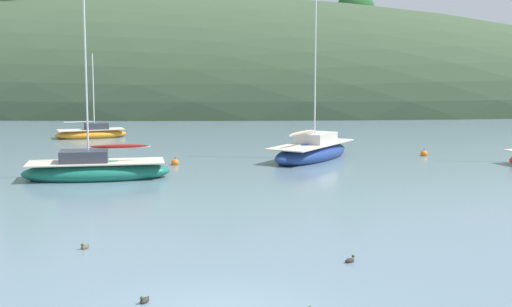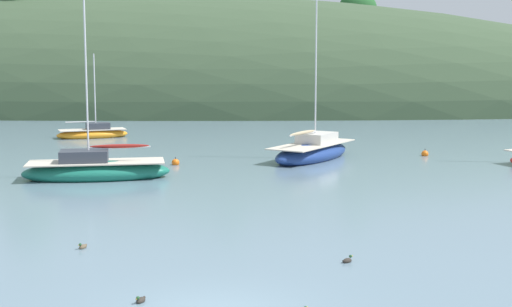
{
  "view_description": "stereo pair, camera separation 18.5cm",
  "coord_description": "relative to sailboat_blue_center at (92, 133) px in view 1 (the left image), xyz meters",
  "views": [
    {
      "loc": [
        1.63,
        -16.0,
        5.93
      ],
      "look_at": [
        0.0,
        20.0,
        1.2
      ],
      "focal_mm": 50.28,
      "sensor_mm": 36.0,
      "label": 1
    },
    {
      "loc": [
        1.81,
        -15.99,
        5.93
      ],
      "look_at": [
        0.0,
        20.0,
        1.2
      ],
      "focal_mm": 50.28,
      "sensor_mm": 36.0,
      "label": 2
    }
  ],
  "objects": [
    {
      "name": "far_shoreline_hill",
      "position": [
        -11.55,
        32.78,
        -0.29
      ],
      "size": [
        150.0,
        36.0,
        29.88
      ],
      "color": "#384C33",
      "rests_on": "ground"
    },
    {
      "name": "mooring_buoy_channel",
      "position": [
        23.48,
        -9.29,
        -0.22
      ],
      "size": [
        0.44,
        0.44,
        0.54
      ],
      "color": "orange",
      "rests_on": "ground"
    },
    {
      "name": "duck_lone_right",
      "position": [
        11.52,
        -36.97,
        -0.28
      ],
      "size": [
        0.27,
        0.42,
        0.24
      ],
      "color": "#2D2823",
      "rests_on": "ground"
    },
    {
      "name": "mooring_buoy_inner",
      "position": [
        8.62,
        -13.87,
        -0.22
      ],
      "size": [
        0.44,
        0.44,
        0.54
      ],
      "color": "orange",
      "rests_on": "ground"
    },
    {
      "name": "sailboat_yellow_far",
      "position": [
        16.46,
        -11.12,
        0.13
      ],
      "size": [
        6.0,
        8.11,
        10.6
      ],
      "color": "navy",
      "rests_on": "ground"
    },
    {
      "name": "sailboat_orange_cutter",
      "position": [
        5.39,
        -18.83,
        0.1
      ],
      "size": [
        7.67,
        4.02,
        10.33
      ],
      "color": "#196B56",
      "rests_on": "ground"
    },
    {
      "name": "sailboat_blue_center",
      "position": [
        0.0,
        0.0,
        0.0
      ],
      "size": [
        5.65,
        3.84,
        6.57
      ],
      "color": "orange",
      "rests_on": "ground"
    },
    {
      "name": "duck_trailing",
      "position": [
        8.61,
        -32.02,
        -0.28
      ],
      "size": [
        0.27,
        0.42,
        0.24
      ],
      "color": "brown",
      "rests_on": "ground"
    },
    {
      "name": "duck_lone_left",
      "position": [
        16.87,
        -33.18,
        -0.28
      ],
      "size": [
        0.37,
        0.37,
        0.24
      ],
      "color": "#2D2823",
      "rests_on": "ground"
    }
  ]
}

